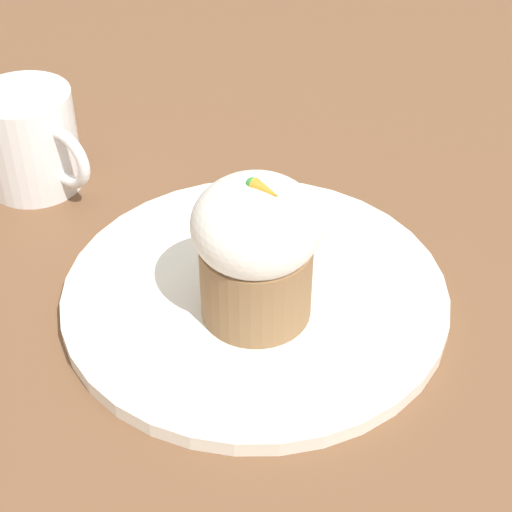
# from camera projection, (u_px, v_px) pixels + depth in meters

# --- Properties ---
(ground_plane) EXTENTS (4.00, 4.00, 0.00)m
(ground_plane) POSITION_uv_depth(u_px,v_px,m) (255.00, 301.00, 0.59)
(ground_plane) COLOR brown
(dessert_plate) EXTENTS (0.26, 0.26, 0.01)m
(dessert_plate) POSITION_uv_depth(u_px,v_px,m) (255.00, 295.00, 0.59)
(dessert_plate) COLOR white
(dessert_plate) RESTS_ON ground_plane
(carrot_cake) EXTENTS (0.08, 0.08, 0.11)m
(carrot_cake) POSITION_uv_depth(u_px,v_px,m) (256.00, 248.00, 0.54)
(carrot_cake) COLOR olive
(carrot_cake) RESTS_ON dessert_plate
(spoon) EXTENTS (0.11, 0.11, 0.01)m
(spoon) POSITION_uv_depth(u_px,v_px,m) (281.00, 268.00, 0.60)
(spoon) COLOR silver
(spoon) RESTS_ON dessert_plate
(coffee_cup) EXTENTS (0.11, 0.08, 0.08)m
(coffee_cup) POSITION_uv_depth(u_px,v_px,m) (28.00, 142.00, 0.68)
(coffee_cup) COLOR white
(coffee_cup) RESTS_ON ground_plane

